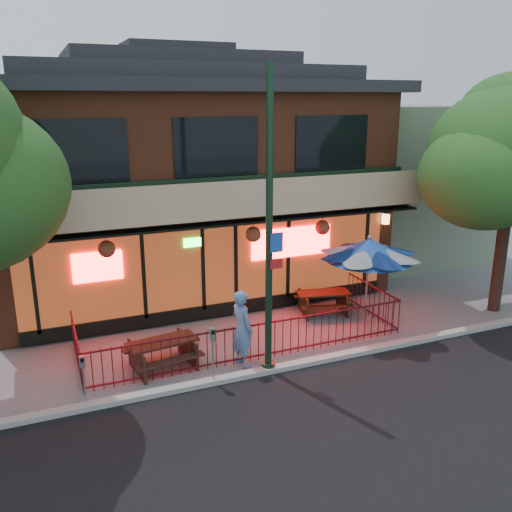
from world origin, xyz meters
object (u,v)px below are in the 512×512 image
at_px(pedestrian, 242,328).
at_px(street_light, 269,244).
at_px(picnic_table_left, 163,350).
at_px(picnic_table_right, 323,299).
at_px(patio_umbrella, 369,249).
at_px(parking_meter_near, 213,346).
at_px(parking_meter_far, 83,373).

bearing_deg(pedestrian, street_light, -150.20).
distance_m(picnic_table_left, picnic_table_right, 5.51).
bearing_deg(pedestrian, patio_umbrella, -92.62).
height_order(patio_umbrella, parking_meter_near, patio_umbrella).
distance_m(picnic_table_right, patio_umbrella, 2.40).
relative_size(picnic_table_left, picnic_table_right, 1.00).
height_order(picnic_table_right, patio_umbrella, patio_umbrella).
xyz_separation_m(pedestrian, parking_meter_far, (-3.73, -0.50, -0.17)).
height_order(street_light, parking_meter_near, street_light).
bearing_deg(picnic_table_right, street_light, -138.02).
bearing_deg(parking_meter_near, parking_meter_far, 178.36).
bearing_deg(picnic_table_left, parking_meter_near, -53.11).
bearing_deg(picnic_table_left, pedestrian, -18.30).
bearing_deg(parking_meter_far, pedestrian, 7.65).
xyz_separation_m(patio_umbrella, pedestrian, (-4.03, -0.79, -1.34)).
bearing_deg(patio_umbrella, picnic_table_left, -178.18).
distance_m(street_light, patio_umbrella, 3.88).
relative_size(patio_umbrella, parking_meter_near, 1.98).
distance_m(picnic_table_left, pedestrian, 1.98).
height_order(street_light, parking_meter_far, street_light).
distance_m(picnic_table_right, parking_meter_far, 7.68).
xyz_separation_m(street_light, picnic_table_right, (2.99, 2.69, -2.71)).
xyz_separation_m(picnic_table_left, picnic_table_right, (5.28, 1.58, -0.02)).
xyz_separation_m(patio_umbrella, parking_meter_far, (-7.76, -1.29, -1.51)).
distance_m(street_light, parking_meter_far, 4.82).
bearing_deg(street_light, picnic_table_left, 154.29).
xyz_separation_m(street_light, parking_meter_far, (-4.20, 0.00, -2.35)).
height_order(street_light, patio_umbrella, street_light).
relative_size(picnic_table_right, pedestrian, 0.94).
bearing_deg(pedestrian, parking_meter_near, 108.34).
distance_m(picnic_table_left, parking_meter_far, 2.23).
bearing_deg(pedestrian, parking_meter_far, 84.00).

